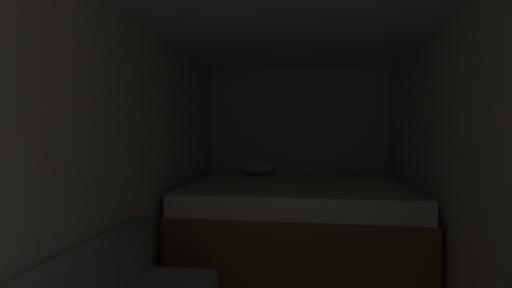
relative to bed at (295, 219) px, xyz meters
name	(u,v)px	position (x,y,z in m)	size (l,w,h in m)	color
wall_back	(297,150)	(0.00, 0.97, 0.68)	(2.42, 0.05, 2.14)	beige
wall_left	(117,164)	(-1.18, -1.41, 0.68)	(0.05, 4.71, 2.14)	beige
wall_right	(494,169)	(1.19, -1.41, 0.68)	(0.05, 4.71, 2.14)	beige
bed	(295,219)	(0.00, 0.00, 0.00)	(2.20, 1.80, 0.93)	brown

